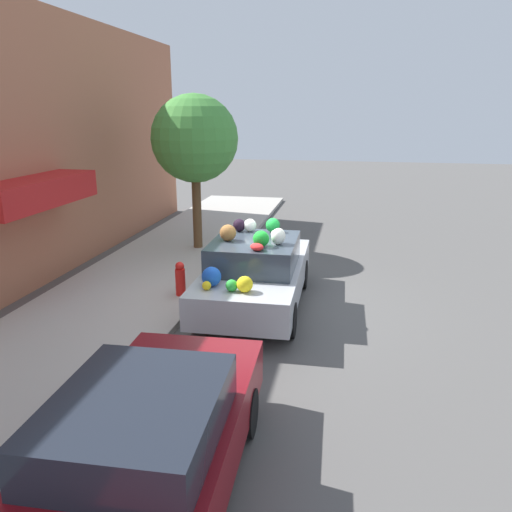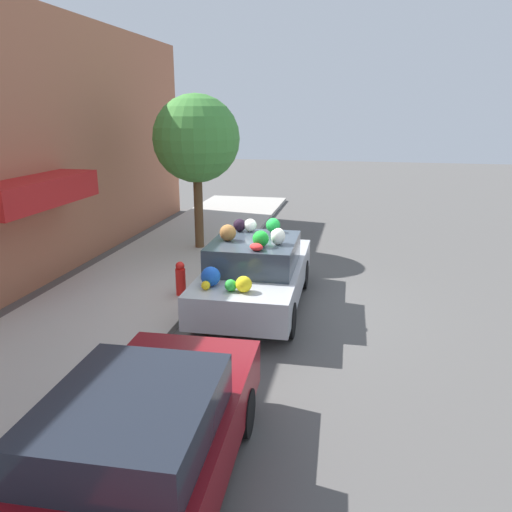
{
  "view_description": "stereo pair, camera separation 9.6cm",
  "coord_description": "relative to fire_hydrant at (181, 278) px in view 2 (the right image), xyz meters",
  "views": [
    {
      "loc": [
        -9.03,
        -1.84,
        3.75
      ],
      "look_at": [
        0.0,
        -0.06,
        1.05
      ],
      "focal_mm": 35.0,
      "sensor_mm": 36.0,
      "label": 1
    },
    {
      "loc": [
        -9.01,
        -1.93,
        3.75
      ],
      "look_at": [
        0.0,
        -0.06,
        1.05
      ],
      "focal_mm": 35.0,
      "sensor_mm": 36.0,
      "label": 2
    }
  ],
  "objects": [
    {
      "name": "ground_plane",
      "position": [
        -0.02,
        -1.5,
        -0.47
      ],
      "size": [
        60.0,
        60.0,
        0.0
      ],
      "primitive_type": "plane",
      "color": "#565451"
    },
    {
      "name": "sidewalk_curb",
      "position": [
        -0.02,
        1.2,
        -0.41
      ],
      "size": [
        24.0,
        3.2,
        0.13
      ],
      "color": "#B2ADA3",
      "rests_on": "ground"
    },
    {
      "name": "building_facade",
      "position": [
        -0.03,
        3.42,
        2.45
      ],
      "size": [
        18.0,
        1.2,
        5.93
      ],
      "color": "#B26B4C",
      "rests_on": "ground"
    },
    {
      "name": "street_tree",
      "position": [
        3.61,
        0.77,
        2.54
      ],
      "size": [
        2.26,
        2.26,
        4.04
      ],
      "color": "brown",
      "rests_on": "sidewalk_curb"
    },
    {
      "name": "fire_hydrant",
      "position": [
        0.0,
        0.0,
        0.0
      ],
      "size": [
        0.2,
        0.2,
        0.7
      ],
      "color": "red",
      "rests_on": "sidewalk_curb"
    },
    {
      "name": "art_car",
      "position": [
        -0.04,
        -1.55,
        0.28
      ],
      "size": [
        4.08,
        1.86,
        1.71
      ],
      "rotation": [
        0.0,
        0.0,
        0.02
      ],
      "color": "#B7BABF",
      "rests_on": "ground"
    },
    {
      "name": "parked_car_plain",
      "position": [
        -5.32,
        -1.53,
        0.21
      ],
      "size": [
        4.07,
        1.81,
        1.32
      ],
      "rotation": [
        0.0,
        0.0,
        0.04
      ],
      "color": "maroon",
      "rests_on": "ground"
    }
  ]
}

